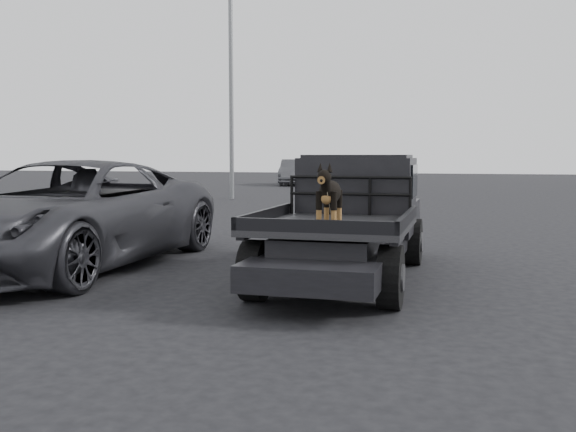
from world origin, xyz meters
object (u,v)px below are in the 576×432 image
(parked_suv, at_px, (68,214))
(distant_car_a, at_px, (295,172))
(flatbed_ute, at_px, (347,247))
(floodlight_near, at_px, (231,28))
(dog, at_px, (330,197))

(parked_suv, relative_size, distant_car_a, 1.29)
(flatbed_ute, bearing_deg, distant_car_a, 106.38)
(parked_suv, height_order, floodlight_near, floodlight_near)
(distant_car_a, bearing_deg, floodlight_near, -97.26)
(flatbed_ute, bearing_deg, parked_suv, -176.88)
(dog, height_order, floodlight_near, floodlight_near)
(parked_suv, xyz_separation_m, floodlight_near, (-3.29, 16.17, 6.11))
(dog, bearing_deg, floodlight_near, 114.09)
(flatbed_ute, bearing_deg, dog, -87.32)
(parked_suv, distance_m, floodlight_near, 17.60)
(dog, bearing_deg, parked_suv, 163.69)
(parked_suv, xyz_separation_m, distant_car_a, (-4.09, 29.37, -0.07))
(flatbed_ute, relative_size, parked_suv, 0.87)
(flatbed_ute, distance_m, distant_car_a, 30.36)
(distant_car_a, bearing_deg, parked_suv, -92.83)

